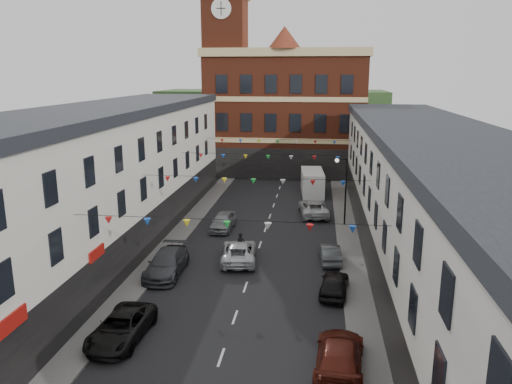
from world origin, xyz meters
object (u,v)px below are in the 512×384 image
at_px(car_right_d, 334,284).
at_px(car_right_f, 313,208).
at_px(car_right_e, 330,253).
at_px(moving_car, 239,252).
at_px(street_lamp, 343,182).
at_px(car_left_e, 223,221).
at_px(white_van, 312,182).
at_px(car_left_c, 121,327).
at_px(pedestrian, 240,245).
at_px(car_left_d, 167,263).
at_px(car_right_c, 339,356).

xyz_separation_m(car_right_d, car_right_f, (-1.46, 17.07, 0.07)).
distance_m(car_right_e, moving_car, 6.47).
xyz_separation_m(street_lamp, car_right_d, (-1.05, -14.33, -3.22)).
height_order(street_lamp, car_left_e, street_lamp).
bearing_deg(white_van, car_left_e, -122.32).
xyz_separation_m(car_left_c, car_right_f, (9.31, 23.76, 0.07)).
bearing_deg(car_right_e, street_lamp, -102.47).
relative_size(car_left_c, car_left_e, 1.14).
distance_m(car_left_c, car_right_d, 12.68).
bearing_deg(car_left_c, car_right_d, 34.37).
bearing_deg(car_right_e, car_right_f, -88.41).
xyz_separation_m(moving_car, pedestrian, (-0.05, 1.08, 0.15)).
distance_m(car_right_d, moving_car, 8.09).
xyz_separation_m(car_right_e, pedestrian, (-6.48, 0.38, 0.23)).
distance_m(car_left_d, white_van, 25.71).
height_order(car_right_c, car_right_d, car_right_c).
bearing_deg(white_van, street_lamp, -80.66).
relative_size(car_left_e, moving_car, 0.84).
distance_m(car_left_e, car_right_c, 21.89).
bearing_deg(car_left_d, car_left_c, -89.45).
bearing_deg(car_right_d, car_right_c, 96.66).
bearing_deg(street_lamp, car_left_e, -166.17).
xyz_separation_m(car_left_e, car_right_e, (8.94, -6.45, -0.10)).
distance_m(street_lamp, white_van, 11.99).
distance_m(street_lamp, car_right_f, 4.87).
relative_size(car_right_d, white_van, 0.68).
height_order(car_left_c, white_van, white_van).
bearing_deg(car_right_c, pedestrian, -59.70).
relative_size(car_right_f, pedestrian, 3.13).
xyz_separation_m(car_left_c, pedestrian, (4.13, 12.45, 0.18)).
bearing_deg(car_right_d, car_right_e, -81.63).
distance_m(street_lamp, moving_car, 12.72).
distance_m(car_left_d, car_right_f, 18.05).
distance_m(car_left_c, pedestrian, 13.12).
height_order(street_lamp, car_right_d, street_lamp).
bearing_deg(street_lamp, car_right_d, -94.19).
height_order(car_left_e, car_right_e, car_left_e).
bearing_deg(car_left_e, white_van, 63.73).
bearing_deg(car_left_d, car_right_f, 57.10).
bearing_deg(car_left_e, car_right_c, -63.63).
height_order(street_lamp, car_right_f, street_lamp).
xyz_separation_m(car_left_c, car_left_d, (-0.23, 8.43, 0.10)).
bearing_deg(moving_car, car_left_e, -77.60).
bearing_deg(pedestrian, car_left_d, -127.66).
xyz_separation_m(street_lamp, white_van, (-2.75, 11.38, -2.59)).
height_order(car_right_d, white_van, white_van).
bearing_deg(moving_car, car_right_e, 179.29).
distance_m(car_left_e, pedestrian, 6.55).
xyz_separation_m(car_left_d, white_van, (9.30, 23.96, 0.53)).
bearing_deg(car_right_e, pedestrian, -8.09).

